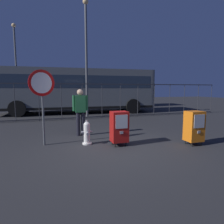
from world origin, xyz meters
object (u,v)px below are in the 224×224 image
(fire_hydrant, at_px, (87,133))
(street_light_far_left, at_px, (16,60))
(bus_far, at_px, (92,89))
(bus_near, at_px, (78,89))
(newspaper_box_primary, at_px, (194,126))
(newspaper_box_secondary, at_px, (119,127))
(pedestrian, at_px, (80,110))
(stop_sign, at_px, (42,92))
(street_light_near_left, at_px, (86,50))

(fire_hydrant, height_order, street_light_far_left, street_light_far_left)
(fire_hydrant, relative_size, bus_far, 0.07)
(bus_near, xyz_separation_m, street_light_far_left, (-4.34, 3.55, 2.22))
(newspaper_box_primary, relative_size, newspaper_box_secondary, 1.00)
(newspaper_box_secondary, height_order, street_light_far_left, street_light_far_left)
(street_light_far_left, bearing_deg, bus_near, -39.28)
(pedestrian, height_order, street_light_far_left, street_light_far_left)
(street_light_far_left, bearing_deg, stop_sign, -78.39)
(bus_near, distance_m, bus_far, 4.57)
(fire_hydrant, xyz_separation_m, bus_near, (0.81, 7.89, 1.36))
(bus_near, relative_size, street_light_near_left, 1.58)
(bus_near, bearing_deg, pedestrian, -93.19)
(stop_sign, xyz_separation_m, street_light_far_left, (-2.29, 11.16, 2.33))
(bus_near, bearing_deg, stop_sign, -101.28)
(bus_far, bearing_deg, street_light_near_left, -100.50)
(bus_near, bearing_deg, newspaper_box_secondary, -85.67)
(newspaper_box_secondary, bearing_deg, bus_near, 90.54)
(stop_sign, height_order, bus_near, bus_near)
(pedestrian, distance_m, street_light_far_left, 11.28)
(street_light_far_left, bearing_deg, bus_far, 5.66)
(stop_sign, bearing_deg, street_light_near_left, 66.96)
(newspaper_box_primary, relative_size, street_light_far_left, 0.15)
(newspaper_box_primary, distance_m, bus_far, 13.16)
(fire_hydrant, relative_size, pedestrian, 0.45)
(pedestrian, distance_m, bus_far, 11.26)
(fire_hydrant, bearing_deg, street_light_far_left, 107.15)
(bus_far, bearing_deg, stop_sign, -104.68)
(newspaper_box_secondary, bearing_deg, street_light_near_left, 88.34)
(newspaper_box_primary, xyz_separation_m, street_light_near_left, (-1.98, 6.75, 3.35))
(newspaper_box_primary, height_order, stop_sign, stop_sign)
(newspaper_box_secondary, xyz_separation_m, street_light_near_left, (0.18, 6.12, 3.35))
(newspaper_box_secondary, relative_size, pedestrian, 0.61)
(fire_hydrant, xyz_separation_m, newspaper_box_secondary, (0.89, -0.42, 0.22))
(street_light_far_left, bearing_deg, fire_hydrant, -72.85)
(newspaper_box_primary, bearing_deg, street_light_near_left, 106.39)
(newspaper_box_primary, bearing_deg, bus_far, 91.64)
(stop_sign, distance_m, street_light_near_left, 6.33)
(newspaper_box_secondary, relative_size, stop_sign, 0.46)
(bus_far, relative_size, street_light_near_left, 1.58)
(bus_far, distance_m, street_light_near_left, 6.92)
(bus_near, bearing_deg, street_light_near_left, -79.56)
(newspaper_box_primary, xyz_separation_m, stop_sign, (-4.29, 1.33, 1.03))
(newspaper_box_secondary, bearing_deg, fire_hydrant, 154.79)
(newspaper_box_secondary, bearing_deg, newspaper_box_primary, -16.05)
(newspaper_box_primary, bearing_deg, bus_near, 104.07)
(street_light_near_left, bearing_deg, bus_near, 96.65)
(newspaper_box_primary, relative_size, street_light_near_left, 0.15)
(fire_hydrant, bearing_deg, pedestrian, 90.59)
(fire_hydrant, xyz_separation_m, pedestrian, (-0.01, 1.16, 0.60))
(fire_hydrant, bearing_deg, street_light_near_left, 79.39)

